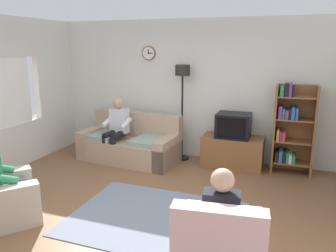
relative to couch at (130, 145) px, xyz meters
name	(u,v)px	position (x,y,z in m)	size (l,w,h in m)	color
ground_plane	(137,214)	(1.06, -1.93, -0.31)	(12.00, 12.00, 0.00)	brown
back_wall_assembly	(193,90)	(1.06, 0.72, 1.04)	(6.20, 0.17, 2.70)	silver
couch	(130,145)	(0.00, 0.00, 0.00)	(1.97, 1.04, 0.90)	tan
tv_stand	(232,152)	(1.95, 0.32, -0.03)	(1.10, 0.56, 0.57)	brown
tv	(233,125)	(1.95, 0.29, 0.48)	(0.60, 0.49, 0.44)	black
bookshelf	(291,128)	(2.93, 0.38, 0.49)	(0.68, 0.36, 1.59)	brown
floor_lamp	(182,86)	(0.94, 0.42, 1.14)	(0.28, 0.28, 1.85)	black
armchair_near_bookshelf	(220,251)	(2.34, -2.79, -0.02)	(0.90, 0.97, 0.90)	beige
area_rug	(156,218)	(1.34, -1.95, -0.31)	(2.20, 1.70, 0.01)	slate
person_on_couch	(116,126)	(-0.22, -0.11, 0.39)	(0.54, 0.56, 1.24)	silver
person_in_left_armchair	(2,176)	(-0.46, -2.64, 0.29)	(0.63, 0.64, 1.12)	#338C59
person_in_right_armchair	(222,216)	(2.33, -2.70, 0.29)	(0.55, 0.57, 1.12)	black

